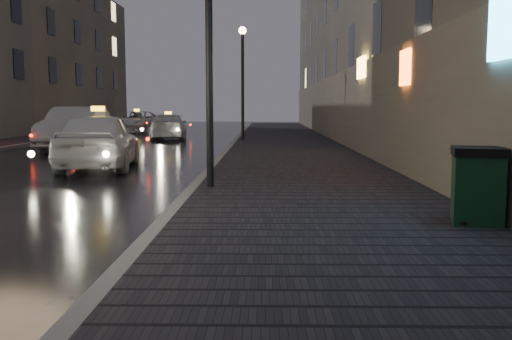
{
  "coord_description": "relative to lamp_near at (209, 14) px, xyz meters",
  "views": [
    {
      "loc": [
        2.94,
        -5.12,
        1.73
      ],
      "look_at": [
        2.81,
        2.71,
        0.85
      ],
      "focal_mm": 40.0,
      "sensor_mm": 36.0,
      "label": 1
    }
  ],
  "objects": [
    {
      "name": "taxi_far",
      "position": [
        -7.56,
        27.05,
        -2.78
      ],
      "size": [
        3.03,
        5.38,
        1.42
      ],
      "primitive_type": "imported",
      "rotation": [
        0.0,
        0.0,
        -0.14
      ],
      "color": "silver",
      "rests_on": "ground"
    },
    {
      "name": "building_near",
      "position": [
        5.25,
        19.0,
        3.01
      ],
      "size": [
        1.8,
        50.0,
        13.0
      ],
      "primitive_type": "cube",
      "color": "#605B54",
      "rests_on": "ground"
    },
    {
      "name": "taxi_near",
      "position": [
        -3.5,
        4.46,
        -2.69
      ],
      "size": [
        2.46,
        4.88,
        1.6
      ],
      "primitive_type": "imported",
      "rotation": [
        0.0,
        0.0,
        3.27
      ],
      "color": "silver",
      "rests_on": "ground"
    },
    {
      "name": "building_far_c",
      "position": [
        -15.35,
        33.0,
        2.01
      ],
      "size": [
        6.0,
        22.0,
        11.0
      ],
      "primitive_type": "cube",
      "color": "#6B6051",
      "rests_on": "ground"
    },
    {
      "name": "curb_far",
      "position": [
        -9.25,
        15.0,
        -3.41
      ],
      "size": [
        0.2,
        58.0,
        0.15
      ],
      "primitive_type": "cube",
      "color": "slate",
      "rests_on": "ground"
    },
    {
      "name": "taxi_mid",
      "position": [
        -4.0,
        18.62,
        -2.83
      ],
      "size": [
        2.4,
        4.76,
        1.33
      ],
      "primitive_type": "imported",
      "rotation": [
        0.0,
        0.0,
        3.26
      ],
      "color": "silver",
      "rests_on": "ground"
    },
    {
      "name": "sidewalk",
      "position": [
        2.05,
        15.0,
        -3.41
      ],
      "size": [
        4.6,
        58.0,
        0.15
      ],
      "primitive_type": "cube",
      "color": "black",
      "rests_on": "ground"
    },
    {
      "name": "lamp_far",
      "position": [
        0.0,
        16.0,
        0.0
      ],
      "size": [
        0.36,
        0.36,
        5.28
      ],
      "color": "black",
      "rests_on": "sidewalk"
    },
    {
      "name": "curb",
      "position": [
        -0.35,
        15.0,
        -3.41
      ],
      "size": [
        0.2,
        58.0,
        0.15
      ],
      "primitive_type": "cube",
      "color": "slate",
      "rests_on": "ground"
    },
    {
      "name": "sidewalk_far",
      "position": [
        -10.55,
        15.0,
        -3.41
      ],
      "size": [
        2.4,
        58.0,
        0.15
      ],
      "primitive_type": "cube",
      "color": "black",
      "rests_on": "ground"
    },
    {
      "name": "trash_bin",
      "position": [
        3.95,
        -3.46,
        -2.81
      ],
      "size": [
        0.81,
        0.81,
        1.03
      ],
      "rotation": [
        0.0,
        0.0,
        -0.23
      ],
      "color": "black",
      "rests_on": "sidewalk"
    },
    {
      "name": "lamp_near",
      "position": [
        0.0,
        0.0,
        0.0
      ],
      "size": [
        0.36,
        0.36,
        5.28
      ],
      "color": "black",
      "rests_on": "sidewalk"
    },
    {
      "name": "car_left_mid",
      "position": [
        -6.48,
        11.57,
        -2.63
      ],
      "size": [
        2.03,
        5.3,
        1.72
      ],
      "primitive_type": "imported",
      "rotation": [
        0.0,
        0.0,
        0.04
      ],
      "color": "#93929A",
      "rests_on": "ground"
    }
  ]
}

